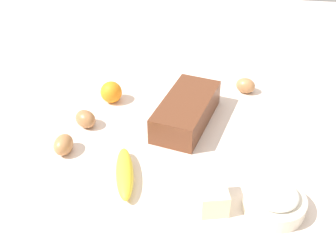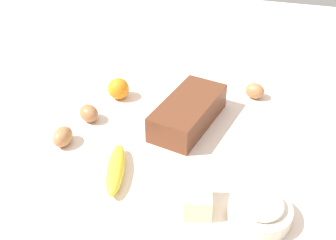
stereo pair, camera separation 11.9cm
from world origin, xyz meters
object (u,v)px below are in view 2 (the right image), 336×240
Objects in this scene: egg_near_butter at (89,113)px; egg_loose at (63,137)px; loaf_pan at (188,112)px; egg_beside_bowl at (255,91)px; flour_bowl at (260,210)px; orange_fruit at (118,89)px; butter_block at (197,199)px; banana at (116,169)px.

egg_near_butter and egg_loose have the same top height.
egg_near_butter is 0.13m from egg_loose.
loaf_pan is 4.69× the size of egg_beside_bowl.
flour_bowl reaches higher than egg_beside_bowl.
orange_fruit is (0.08, 0.25, -0.01)m from loaf_pan.
flour_bowl is 0.63m from orange_fruit.
egg_loose is at bearing 134.16° from loaf_pan.
egg_loose is at bearing 71.62° from butter_block.
egg_beside_bowl is (0.26, -0.47, -0.00)m from egg_near_butter.
orange_fruit is (0.40, 0.49, 0.01)m from flour_bowl.
egg_loose is (0.13, 0.55, -0.00)m from flour_bowl.
loaf_pan reaches higher than orange_fruit.
loaf_pan reaches higher than banana.
loaf_pan is 0.30m from egg_near_butter.
flour_bowl is at bearing -97.93° from banana.
egg_beside_bowl is at bearing -8.79° from butter_block.
banana is at bearing 167.96° from loaf_pan.
loaf_pan is 0.27m from egg_beside_bowl.
loaf_pan is 4.26× the size of egg_loose.
loaf_pan reaches higher than egg_beside_bowl.
egg_near_butter is at bearing -10.27° from egg_loose.
orange_fruit reaches higher than egg_near_butter.
banana is 0.37m from orange_fruit.
butter_block reaches higher than banana.
egg_beside_bowl is (0.12, -0.43, -0.01)m from orange_fruit.
egg_loose is at bearing 67.01° from banana.
loaf_pan is at bearing -107.57° from orange_fruit.
orange_fruit reaches higher than egg_beside_bowl.
loaf_pan is 0.40m from flour_bowl.
butter_block is 0.53m from egg_beside_bowl.
banana is 0.56m from egg_beside_bowl.
banana is 2.78× the size of egg_near_butter.
orange_fruit is 0.28m from egg_loose.
loaf_pan is at bearing 138.20° from egg_beside_bowl.
banana is at bearing -112.99° from egg_loose.
flour_bowl is 0.52m from egg_beside_bowl.
orange_fruit reaches higher than banana.
butter_block reaches higher than egg_beside_bowl.
loaf_pan is 4.42× the size of egg_near_butter.
banana is 2.95× the size of egg_beside_bowl.
banana is at bearing 75.72° from butter_block.
egg_near_butter is at bearing 64.30° from flour_bowl.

